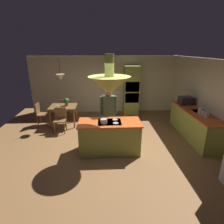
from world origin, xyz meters
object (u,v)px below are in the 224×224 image
at_px(person_at_island, 109,112).
at_px(oven_tower, 131,91).
at_px(canister_flour, 207,115).
at_px(canister_sugar, 203,113).
at_px(chair_facing_island, 60,118).
at_px(canister_tea, 200,111).
at_px(microwave_on_counter, 186,100).
at_px(potted_plant_on_table, 66,101).
at_px(chair_by_back_wall, 67,107).
at_px(kitchen_island, 110,137).
at_px(chair_at_corner, 41,113).
at_px(cooking_pot_on_cooktop, 104,121).
at_px(cup_on_table, 58,107).
at_px(dining_table, 63,109).

bearing_deg(person_at_island, oven_tower, 66.78).
xyz_separation_m(canister_flour, canister_sugar, (0.00, 0.18, -0.01)).
relative_size(chair_facing_island, canister_tea, 4.79).
bearing_deg(chair_facing_island, oven_tower, 32.32).
height_order(oven_tower, microwave_on_counter, oven_tower).
bearing_deg(microwave_on_counter, canister_flour, -90.00).
bearing_deg(potted_plant_on_table, chair_by_back_wall, 102.35).
xyz_separation_m(kitchen_island, canister_tea, (2.84, 0.52, 0.55)).
height_order(chair_at_corner, potted_plant_on_table, potted_plant_on_table).
bearing_deg(canister_tea, oven_tower, 122.59).
xyz_separation_m(oven_tower, cooking_pot_on_cooktop, (-1.26, -3.37, -0.08)).
distance_m(cup_on_table, cooking_pot_on_cooktop, 2.65).
height_order(kitchen_island, chair_by_back_wall, kitchen_island).
xyz_separation_m(kitchen_island, person_at_island, (-0.00, 0.67, 0.53)).
bearing_deg(chair_at_corner, cooking_pot_on_cooktop, -132.67).
distance_m(oven_tower, dining_table, 3.05).
xyz_separation_m(chair_facing_island, chair_by_back_wall, (0.00, 1.26, 0.00)).
bearing_deg(chair_at_corner, canister_tea, -106.24).
relative_size(oven_tower, canister_sugar, 13.46).
relative_size(oven_tower, cooking_pot_on_cooktop, 11.98).
distance_m(chair_facing_island, cooking_pot_on_cooktop, 2.28).
bearing_deg(chair_facing_island, kitchen_island, -40.88).
bearing_deg(cooking_pot_on_cooktop, chair_at_corner, 137.33).
distance_m(oven_tower, canister_tea, 3.23).
bearing_deg(chair_facing_island, person_at_island, -25.37).
bearing_deg(cooking_pot_on_cooktop, cup_on_table, 130.01).
distance_m(chair_by_back_wall, canister_tea, 5.07).
xyz_separation_m(canister_flour, canister_tea, (0.00, 0.36, 0.01)).
xyz_separation_m(person_at_island, chair_facing_island, (-1.70, 0.80, -0.49)).
distance_m(person_at_island, chair_facing_island, 1.94).
bearing_deg(canister_sugar, chair_at_corner, 162.02).
bearing_deg(microwave_on_counter, oven_tower, 136.06).
bearing_deg(cup_on_table, canister_sugar, -18.30).
distance_m(person_at_island, canister_sugar, 2.86).
xyz_separation_m(chair_at_corner, cup_on_table, (0.72, -0.20, 0.30)).
xyz_separation_m(kitchen_island, dining_table, (-1.70, 2.10, 0.18)).
height_order(dining_table, cup_on_table, cup_on_table).
distance_m(cup_on_table, canister_sugar, 4.96).
xyz_separation_m(chair_by_back_wall, canister_sugar, (4.54, -2.39, 0.50)).
relative_size(dining_table, canister_sugar, 6.25).
height_order(person_at_island, chair_facing_island, person_at_island).
distance_m(canister_sugar, canister_tea, 0.18).
bearing_deg(canister_flour, oven_tower, 119.45).
distance_m(chair_facing_island, chair_by_back_wall, 1.26).
height_order(canister_flour, canister_sugar, canister_flour).
xyz_separation_m(chair_by_back_wall, cup_on_table, (-0.16, -0.83, 0.30)).
relative_size(oven_tower, canister_tea, 11.86).
bearing_deg(chair_by_back_wall, oven_tower, -169.58).
distance_m(kitchen_island, oven_tower, 3.48).
height_order(chair_facing_island, potted_plant_on_table, potted_plant_on_table).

